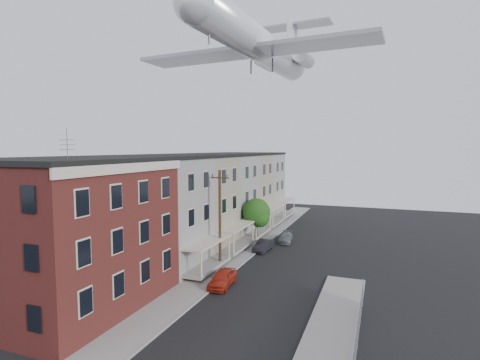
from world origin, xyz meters
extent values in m
cube|color=gray|center=(-5.50, 24.00, 0.06)|extent=(3.00, 62.00, 0.12)
cube|color=gray|center=(-4.05, 24.00, 0.07)|extent=(0.15, 62.00, 0.14)
cube|color=gray|center=(4.05, 6.00, 0.07)|extent=(0.15, 26.00, 0.14)
cube|color=black|center=(-12.00, 7.00, 5.00)|extent=(10.00, 12.00, 10.00)
cube|color=black|center=(-12.00, 7.00, 10.15)|extent=(10.30, 12.30, 0.30)
cube|color=beige|center=(-6.92, 7.00, 9.70)|extent=(0.16, 12.20, 0.60)
cylinder|color=#515156|center=(-10.00, 5.00, 11.15)|extent=(0.04, 0.04, 2.00)
cube|color=slate|center=(-12.00, 16.50, 5.00)|extent=(10.00, 7.00, 10.00)
cube|color=black|center=(-12.00, 16.50, 10.15)|extent=(10.25, 7.00, 0.30)
cube|color=gray|center=(-6.10, 16.50, 0.55)|extent=(1.80, 6.40, 0.25)
cube|color=beige|center=(-6.10, 16.50, 2.75)|extent=(1.90, 6.50, 0.15)
cube|color=gray|center=(-12.00, 23.50, 5.00)|extent=(10.00, 7.00, 10.00)
cube|color=black|center=(-12.00, 23.50, 10.15)|extent=(10.25, 7.00, 0.30)
cube|color=gray|center=(-6.10, 23.50, 0.55)|extent=(1.80, 6.40, 0.25)
cube|color=beige|center=(-6.10, 23.50, 2.75)|extent=(1.90, 6.50, 0.15)
cube|color=slate|center=(-12.00, 30.50, 5.00)|extent=(10.00, 7.00, 10.00)
cube|color=black|center=(-12.00, 30.50, 10.15)|extent=(10.25, 7.00, 0.30)
cube|color=gray|center=(-6.10, 30.50, 0.55)|extent=(1.80, 6.40, 0.25)
cube|color=beige|center=(-6.10, 30.50, 2.75)|extent=(1.90, 6.50, 0.15)
cube|color=gray|center=(-12.00, 37.50, 5.00)|extent=(10.00, 7.00, 10.00)
cube|color=black|center=(-12.00, 37.50, 10.15)|extent=(10.25, 7.00, 0.30)
cube|color=gray|center=(-6.10, 37.50, 0.55)|extent=(1.80, 6.40, 0.25)
cube|color=beige|center=(-6.10, 37.50, 2.75)|extent=(1.90, 6.50, 0.15)
cube|color=slate|center=(-12.00, 44.50, 5.00)|extent=(10.00, 7.00, 10.00)
cube|color=black|center=(-12.00, 44.50, 10.15)|extent=(10.25, 7.00, 0.30)
cube|color=gray|center=(-6.10, 44.50, 0.55)|extent=(1.80, 6.40, 0.25)
cube|color=beige|center=(-6.10, 44.50, 2.75)|extent=(1.90, 6.50, 0.15)
cylinder|color=gray|center=(7.00, 8.00, 0.95)|extent=(0.06, 0.06, 1.90)
cylinder|color=gray|center=(7.00, 11.00, 0.95)|extent=(0.06, 0.06, 1.90)
cylinder|color=gray|center=(7.00, 14.00, 0.95)|extent=(0.06, 0.06, 1.90)
cube|color=gray|center=(7.00, 5.00, 1.85)|extent=(0.04, 18.00, 0.04)
cylinder|color=black|center=(-5.60, 18.00, 4.50)|extent=(0.26, 0.26, 9.00)
cube|color=black|center=(-5.60, 18.00, 8.30)|extent=(1.80, 0.12, 0.12)
cylinder|color=black|center=(-6.30, 18.00, 8.50)|extent=(0.08, 0.08, 0.25)
cylinder|color=black|center=(-4.90, 18.00, 8.50)|extent=(0.08, 0.08, 0.25)
cylinder|color=black|center=(-5.40, 28.00, 1.20)|extent=(0.24, 0.24, 2.40)
sphere|color=#173C10|center=(-5.40, 28.00, 3.60)|extent=(3.20, 3.20, 3.20)
sphere|color=#173C10|center=(-4.90, 27.70, 3.04)|extent=(2.24, 2.24, 2.24)
imported|color=#AE2716|center=(-3.60, 13.91, 0.65)|extent=(1.83, 3.94, 1.31)
imported|color=black|center=(-3.60, 24.98, 0.59)|extent=(1.49, 3.66, 1.18)
imported|color=slate|center=(-2.28, 29.48, 0.53)|extent=(1.91, 3.82, 1.07)
cylinder|color=white|center=(-3.76, 23.32, 21.11)|extent=(4.84, 23.63, 3.13)
sphere|color=white|center=(-4.62, 11.62, 21.11)|extent=(3.13, 3.13, 3.13)
cone|color=white|center=(-2.90, 35.02, 21.11)|extent=(3.33, 3.15, 3.13)
cube|color=#939399|center=(-3.87, 21.85, 20.13)|extent=(23.70, 5.81, 0.34)
cylinder|color=#939399|center=(-5.49, 31.77, 21.31)|extent=(1.85, 4.01, 1.56)
cylinder|color=#939399|center=(-0.81, 31.43, 21.31)|extent=(1.85, 4.01, 1.56)
cube|color=white|center=(-2.94, 34.53, 23.85)|extent=(0.52, 3.72, 5.47)
cube|color=#939399|center=(-2.87, 35.50, 26.39)|extent=(9.45, 3.21, 0.24)
cylinder|color=#515156|center=(-4.47, 13.57, 19.35)|extent=(0.16, 0.16, 1.17)
camera|label=1|loc=(7.92, -12.64, 10.92)|focal=28.00mm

